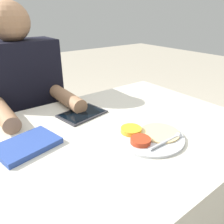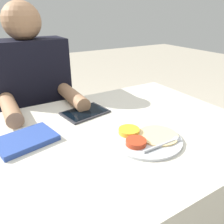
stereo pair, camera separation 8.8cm
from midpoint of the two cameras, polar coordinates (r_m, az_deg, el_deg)
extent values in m
cube|color=beige|center=(1.10, -3.68, -22.98)|extent=(1.21, 0.83, 0.76)
cylinder|color=#B7BABF|center=(0.82, 6.50, -6.50)|extent=(0.26, 0.26, 0.01)
cylinder|color=gold|center=(0.83, 2.01, -4.80)|extent=(0.08, 0.08, 0.02)
cylinder|color=#A83319|center=(0.77, 4.23, -7.56)|extent=(0.07, 0.07, 0.02)
cylinder|color=#DBBC7F|center=(0.84, 9.43, -5.38)|extent=(0.15, 0.15, 0.01)
cylinder|color=#B7BABF|center=(0.78, 10.51, -7.86)|extent=(0.15, 0.01, 0.01)
sphere|color=#B7BABF|center=(0.83, 14.11, -6.05)|extent=(0.02, 0.02, 0.02)
cube|color=silver|center=(0.84, -24.09, -8.27)|extent=(0.22, 0.18, 0.01)
cube|color=#28428E|center=(0.83, -24.16, -7.92)|extent=(0.23, 0.18, 0.02)
cube|color=#28282D|center=(1.01, -10.29, -0.54)|extent=(0.22, 0.17, 0.01)
cube|color=black|center=(1.01, -10.31, -0.30)|extent=(0.20, 0.15, 0.00)
cube|color=black|center=(1.57, -20.44, -15.26)|extent=(0.36, 0.22, 0.44)
cube|color=black|center=(1.31, -23.87, 2.97)|extent=(0.40, 0.20, 0.62)
sphere|color=#936B4C|center=(1.23, -27.23, 20.28)|extent=(0.19, 0.19, 0.19)
cylinder|color=#936B4C|center=(1.06, -28.75, -0.27)|extent=(0.07, 0.30, 0.07)
cylinder|color=#936B4C|center=(1.13, -14.07, 3.57)|extent=(0.07, 0.30, 0.07)
camera|label=1|loc=(0.04, -92.86, -1.33)|focal=35.00mm
camera|label=2|loc=(0.04, 87.14, 1.33)|focal=35.00mm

